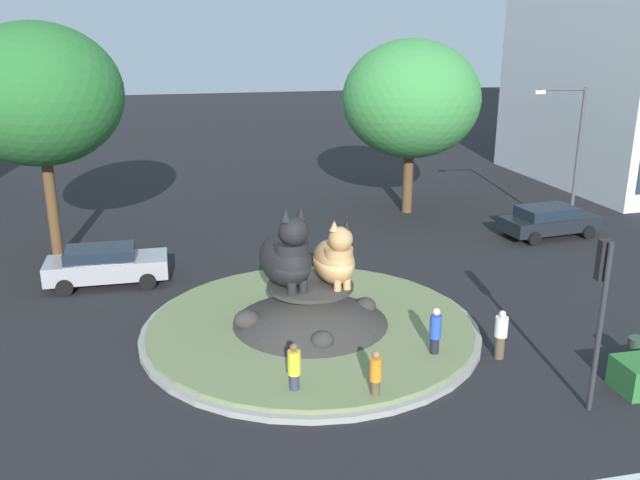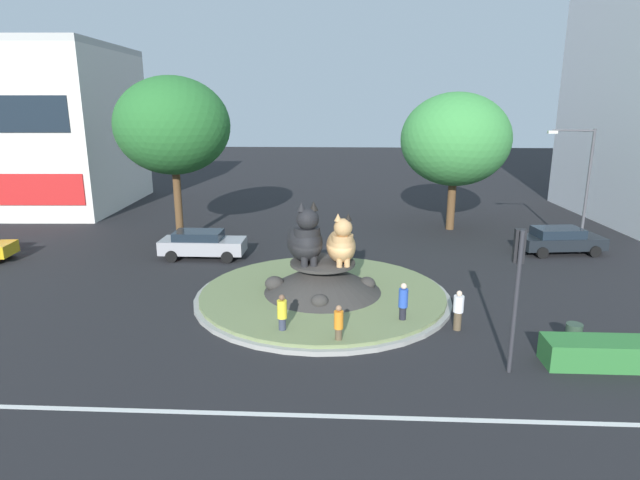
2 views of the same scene
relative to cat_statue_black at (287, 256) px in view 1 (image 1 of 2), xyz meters
The scene contains 15 objects.
ground_plane 2.76m from the cat_statue_black, ahead, with size 160.00×160.00×0.00m, color black.
roundabout_island 2.21m from the cat_statue_black, ahead, with size 11.12×11.12×1.67m.
cat_statue_black is the anchor object (origin of this frame).
cat_statue_calico 1.57m from the cat_statue_black, ahead, with size 1.53×2.37×2.25m.
traffic_light_mast 9.34m from the cat_statue_black, 41.38° to the right, with size 0.34×0.46×4.64m.
broadleaf_tree_behind_island 13.07m from the cat_statue_black, 133.02° to the left, with size 6.65×6.65×9.85m.
second_tree_near_tower 16.33m from the cat_statue_black, 56.65° to the left, with size 7.08×7.08×9.01m.
streetlight_arm 16.79m from the cat_statue_black, 27.94° to the left, with size 2.44×0.51×6.97m.
pedestrian_blue_shirt 5.21m from the cat_statue_black, 37.00° to the right, with size 0.35×0.35×1.77m.
pedestrian_white_shirt 6.99m from the cat_statue_black, 27.52° to the right, with size 0.39×0.39×1.56m.
pedestrian_yellow_shirt 4.53m from the cat_statue_black, 97.46° to the right, with size 0.36×0.36×1.67m.
pedestrian_orange_shirt 5.40m from the cat_statue_black, 72.63° to the right, with size 0.33×0.33×1.59m.
sedan_on_far_lane 8.66m from the cat_statue_black, 136.79° to the left, with size 4.58×2.01×1.52m.
parked_car_right 16.02m from the cat_statue_black, 29.13° to the left, with size 4.80×2.54×1.48m.
litter_bin 10.90m from the cat_statue_black, 24.63° to the right, with size 0.56×0.56×0.90m.
Camera 1 is at (-4.07, -20.05, 9.77)m, focal length 38.05 mm.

